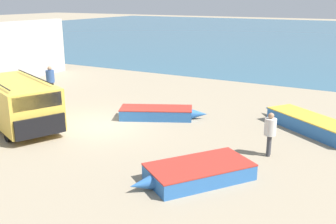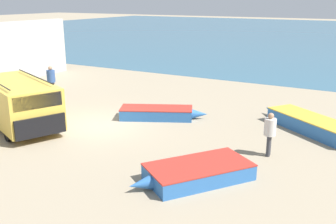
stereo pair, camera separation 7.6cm
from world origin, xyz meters
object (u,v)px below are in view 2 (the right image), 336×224
at_px(fishing_rowboat_2, 196,172).
at_px(fisherman_1, 270,130).
at_px(fishing_rowboat_0, 309,124).
at_px(fishing_rowboat_1, 159,113).
at_px(parked_van, 18,102).
at_px(fisherman_0, 51,79).

relative_size(fishing_rowboat_2, fisherman_1, 2.37).
xyz_separation_m(fishing_rowboat_2, fisherman_1, (1.42, 3.02, 0.69)).
relative_size(fishing_rowboat_0, fishing_rowboat_1, 1.19).
height_order(parked_van, fisherman_0, parked_van).
bearing_deg(fisherman_1, parked_van, -176.12).
distance_m(fishing_rowboat_0, fishing_rowboat_2, 6.95).
height_order(fishing_rowboat_2, fisherman_0, fisherman_0).
bearing_deg(parked_van, fisherman_0, 143.51).
bearing_deg(fishing_rowboat_0, fishing_rowboat_2, 107.33).
bearing_deg(fishing_rowboat_0, fisherman_0, 39.64).
xyz_separation_m(fishing_rowboat_0, fisherman_0, (-13.83, -1.00, 0.74)).
height_order(fishing_rowboat_0, fisherman_1, fisherman_1).
bearing_deg(fishing_rowboat_1, fisherman_0, 149.70).
bearing_deg(fishing_rowboat_1, fisherman_1, -44.91).
bearing_deg(fishing_rowboat_2, fishing_rowboat_0, -162.43).
xyz_separation_m(parked_van, fishing_rowboat_2, (8.94, -0.99, -0.87)).
bearing_deg(fisherman_0, parked_van, -176.90).
height_order(parked_van, fishing_rowboat_0, parked_van).
distance_m(fishing_rowboat_0, fisherman_0, 13.89).
xyz_separation_m(parked_van, fisherman_0, (-2.72, 4.62, -0.07)).
relative_size(fishing_rowboat_1, fishing_rowboat_2, 1.06).
distance_m(fishing_rowboat_0, fishing_rowboat_1, 6.63).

